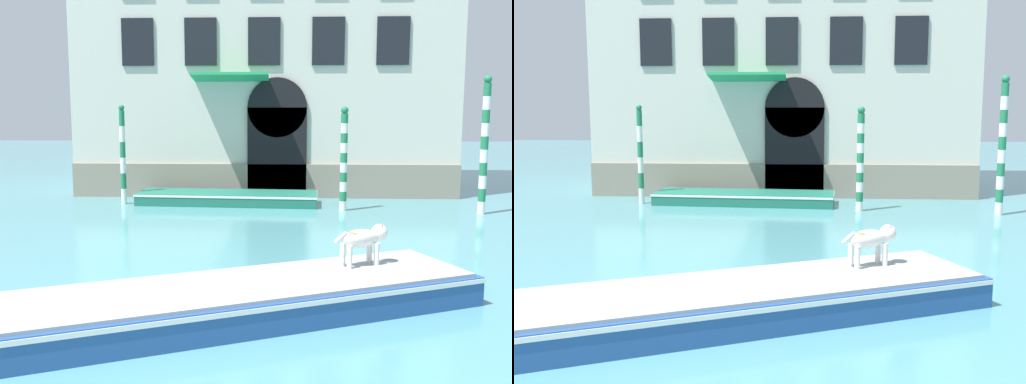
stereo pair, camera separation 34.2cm
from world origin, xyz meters
The scene contains 6 objects.
boat_foreground centered at (0.02, 6.82, 0.32)m, with size 8.90×5.58×0.60m.
dog_on_deck centered at (2.34, 8.16, 1.11)m, with size 1.09×0.69×0.78m.
boat_moored_near_palazzo centered at (-1.27, 18.93, 0.24)m, with size 6.76×2.28×0.44m.
mooring_pole_0 centered at (-5.13, 18.71, 1.85)m, with size 0.21×0.21×3.67m.
mooring_pole_1 centered at (2.88, 17.63, 1.82)m, with size 0.25×0.25×3.61m.
mooring_pole_2 centered at (7.47, 17.13, 2.33)m, with size 0.26×0.26×4.61m.
Camera 2 is at (1.14, -3.05, 3.60)m, focal length 42.00 mm.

